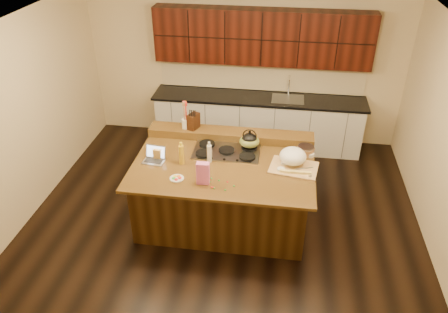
# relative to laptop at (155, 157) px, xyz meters

# --- Properties ---
(room) EXTENTS (5.52, 5.02, 2.72)m
(room) POSITION_rel_laptop_xyz_m (0.93, 0.05, 0.38)
(room) COLOR black
(room) RESTS_ON ground
(island) EXTENTS (2.40, 1.60, 0.92)m
(island) POSITION_rel_laptop_xyz_m (0.93, 0.05, -0.51)
(island) COLOR black
(island) RESTS_ON ground
(back_ledge) EXTENTS (2.40, 0.30, 0.12)m
(back_ledge) POSITION_rel_laptop_xyz_m (0.93, 0.75, 0.01)
(back_ledge) COLOR black
(back_ledge) RESTS_ON island
(cooktop) EXTENTS (0.92, 0.52, 0.05)m
(cooktop) POSITION_rel_laptop_xyz_m (0.93, 0.35, -0.04)
(cooktop) COLOR gray
(cooktop) RESTS_ON island
(back_counter) EXTENTS (3.70, 0.66, 2.40)m
(back_counter) POSITION_rel_laptop_xyz_m (1.23, 2.28, 0.01)
(back_counter) COLOR silver
(back_counter) RESTS_ON ground
(kettle) EXTENTS (0.28, 0.28, 0.20)m
(kettle) POSITION_rel_laptop_xyz_m (1.23, 0.48, 0.09)
(kettle) COLOR black
(kettle) RESTS_ON cooktop
(green_bowl) EXTENTS (0.28, 0.28, 0.15)m
(green_bowl) POSITION_rel_laptop_xyz_m (1.23, 0.48, 0.07)
(green_bowl) COLOR olive
(green_bowl) RESTS_ON cooktop
(laptop) EXTENTS (0.30, 0.25, 0.19)m
(laptop) POSITION_rel_laptop_xyz_m (0.00, 0.00, 0.00)
(laptop) COLOR #B7B7BC
(laptop) RESTS_ON island
(oil_bottle) EXTENTS (0.09, 0.09, 0.27)m
(oil_bottle) POSITION_rel_laptop_xyz_m (0.38, -0.02, 0.08)
(oil_bottle) COLOR gold
(oil_bottle) RESTS_ON island
(vinegar_bottle) EXTENTS (0.06, 0.06, 0.25)m
(vinegar_bottle) POSITION_rel_laptop_xyz_m (0.73, 0.08, 0.07)
(vinegar_bottle) COLOR silver
(vinegar_bottle) RESTS_ON island
(wooden_tray) EXTENTS (0.67, 0.53, 0.25)m
(wooden_tray) POSITION_rel_laptop_xyz_m (1.83, 0.13, 0.06)
(wooden_tray) COLOR tan
(wooden_tray) RESTS_ON island
(ramekin_a) EXTENTS (0.13, 0.13, 0.04)m
(ramekin_a) POSITION_rel_laptop_xyz_m (1.69, -0.03, -0.03)
(ramekin_a) COLOR white
(ramekin_a) RESTS_ON island
(ramekin_b) EXTENTS (0.11, 0.11, 0.04)m
(ramekin_b) POSITION_rel_laptop_xyz_m (1.73, 0.13, -0.03)
(ramekin_b) COLOR white
(ramekin_b) RESTS_ON island
(ramekin_c) EXTENTS (0.13, 0.13, 0.04)m
(ramekin_c) POSITION_rel_laptop_xyz_m (2.08, 0.41, -0.03)
(ramekin_c) COLOR white
(ramekin_c) RESTS_ON island
(strainer_bowl) EXTENTS (0.29, 0.29, 0.09)m
(strainer_bowl) POSITION_rel_laptop_xyz_m (2.01, 0.48, -0.01)
(strainer_bowl) COLOR #996B3F
(strainer_bowl) RESTS_ON island
(kitchen_timer) EXTENTS (0.09, 0.09, 0.07)m
(kitchen_timer) POSITION_rel_laptop_xyz_m (2.06, -0.13, -0.02)
(kitchen_timer) COLOR silver
(kitchen_timer) RESTS_ON island
(pink_bag) EXTENTS (0.16, 0.09, 0.29)m
(pink_bag) POSITION_rel_laptop_xyz_m (0.74, -0.43, 0.09)
(pink_bag) COLOR pink
(pink_bag) RESTS_ON island
(candy_plate) EXTENTS (0.22, 0.22, 0.01)m
(candy_plate) POSITION_rel_laptop_xyz_m (0.40, -0.38, -0.05)
(candy_plate) COLOR white
(candy_plate) RESTS_ON island
(package_box) EXTENTS (0.11, 0.08, 0.15)m
(package_box) POSITION_rel_laptop_xyz_m (0.03, 0.05, 0.02)
(package_box) COLOR gold
(package_box) RESTS_ON island
(utensil_crock) EXTENTS (0.15, 0.15, 0.14)m
(utensil_crock) POSITION_rel_laptop_xyz_m (0.27, 0.75, 0.14)
(utensil_crock) COLOR white
(utensil_crock) RESTS_ON back_ledge
(knife_block) EXTENTS (0.18, 0.22, 0.23)m
(knife_block) POSITION_rel_laptop_xyz_m (0.38, 0.75, 0.18)
(knife_block) COLOR black
(knife_block) RESTS_ON back_ledge
(gumdrop_0) EXTENTS (0.02, 0.02, 0.02)m
(gumdrop_0) POSITION_rel_laptop_xyz_m (0.86, -0.51, -0.04)
(gumdrop_0) COLOR red
(gumdrop_0) RESTS_ON island
(gumdrop_1) EXTENTS (0.02, 0.02, 0.02)m
(gumdrop_1) POSITION_rel_laptop_xyz_m (0.90, -0.53, -0.04)
(gumdrop_1) COLOR #198C26
(gumdrop_1) RESTS_ON island
(gumdrop_2) EXTENTS (0.02, 0.02, 0.02)m
(gumdrop_2) POSITION_rel_laptop_xyz_m (0.82, -0.46, -0.04)
(gumdrop_2) COLOR red
(gumdrop_2) RESTS_ON island
(gumdrop_3) EXTENTS (0.02, 0.02, 0.02)m
(gumdrop_3) POSITION_rel_laptop_xyz_m (1.04, -0.55, -0.04)
(gumdrop_3) COLOR #198C26
(gumdrop_3) RESTS_ON island
(gumdrop_4) EXTENTS (0.02, 0.02, 0.02)m
(gumdrop_4) POSITION_rel_laptop_xyz_m (0.82, -0.36, -0.04)
(gumdrop_4) COLOR red
(gumdrop_4) RESTS_ON island
(gumdrop_5) EXTENTS (0.02, 0.02, 0.02)m
(gumdrop_5) POSITION_rel_laptop_xyz_m (0.93, -0.36, -0.04)
(gumdrop_5) COLOR #198C26
(gumdrop_5) RESTS_ON island
(gumdrop_6) EXTENTS (0.02, 0.02, 0.02)m
(gumdrop_6) POSITION_rel_laptop_xyz_m (1.04, -0.37, -0.04)
(gumdrop_6) COLOR red
(gumdrop_6) RESTS_ON island
(gumdrop_7) EXTENTS (0.02, 0.02, 0.02)m
(gumdrop_7) POSITION_rel_laptop_xyz_m (0.82, -0.40, -0.04)
(gumdrop_7) COLOR #198C26
(gumdrop_7) RESTS_ON island
(gumdrop_8) EXTENTS (0.02, 0.02, 0.02)m
(gumdrop_8) POSITION_rel_laptop_xyz_m (0.89, -0.52, -0.04)
(gumdrop_8) COLOR red
(gumdrop_8) RESTS_ON island
(gumdrop_9) EXTENTS (0.02, 0.02, 0.02)m
(gumdrop_9) POSITION_rel_laptop_xyz_m (1.13, -0.45, -0.04)
(gumdrop_9) COLOR #198C26
(gumdrop_9) RESTS_ON island
(gumdrop_10) EXTENTS (0.02, 0.02, 0.02)m
(gumdrop_10) POSITION_rel_laptop_xyz_m (0.68, -0.36, -0.04)
(gumdrop_10) COLOR red
(gumdrop_10) RESTS_ON island
(gumdrop_11) EXTENTS (0.02, 0.02, 0.02)m
(gumdrop_11) POSITION_rel_laptop_xyz_m (0.83, -0.33, -0.04)
(gumdrop_11) COLOR #198C26
(gumdrop_11) RESTS_ON island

